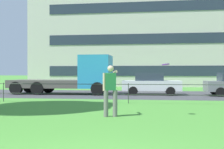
% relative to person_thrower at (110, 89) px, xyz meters
% --- Properties ---
extents(street_strip, '(80.00, 7.96, 0.01)m').
position_rel_person_thrower_xyz_m(street_strip, '(0.30, 10.21, -0.96)').
color(street_strip, '#424247').
rests_on(street_strip, ground).
extents(park_fence, '(39.84, 0.04, 1.00)m').
position_rel_person_thrower_xyz_m(park_fence, '(0.30, 4.28, -0.29)').
color(park_fence, '#333833').
rests_on(park_fence, ground).
extents(person_thrower, '(0.50, 0.84, 1.78)m').
position_rel_person_thrower_xyz_m(person_thrower, '(0.00, 0.00, 0.00)').
color(person_thrower, slate).
rests_on(person_thrower, ground).
extents(frisbee, '(0.38, 0.38, 0.06)m').
position_rel_person_thrower_xyz_m(frisbee, '(1.91, 0.33, 0.85)').
color(frisbee, purple).
extents(flatbed_truck_far_right, '(7.30, 2.43, 2.75)m').
position_rel_person_thrower_xyz_m(flatbed_truck_far_right, '(-3.89, 9.87, 0.25)').
color(flatbed_truck_far_right, '#2D99D1').
rests_on(flatbed_truck_far_right, ground).
extents(car_white_left, '(4.00, 1.82, 1.54)m').
position_rel_person_thrower_xyz_m(car_white_left, '(1.45, 10.04, -0.19)').
color(car_white_left, silver).
rests_on(car_white_left, ground).
extents(apartment_building_background, '(33.37, 10.70, 17.70)m').
position_rel_person_thrower_xyz_m(apartment_building_background, '(4.07, 26.02, 7.89)').
color(apartment_building_background, beige).
rests_on(apartment_building_background, ground).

